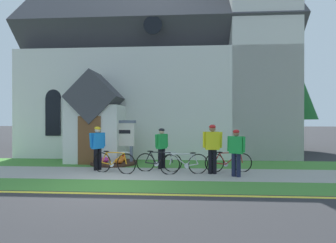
{
  "coord_description": "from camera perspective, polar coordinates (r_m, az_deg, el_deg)",
  "views": [
    {
      "loc": [
        2.34,
        -7.91,
        1.94
      ],
      "look_at": [
        1.58,
        3.4,
        1.87
      ],
      "focal_mm": 29.14,
      "sensor_mm": 36.0,
      "label": 1
    }
  ],
  "objects": [
    {
      "name": "ground",
      "position": [
        12.29,
        -7.24,
        -8.73
      ],
      "size": [
        140.0,
        140.0,
        0.0
      ],
      "primitive_type": "plane",
      "color": "#2B2B2D"
    },
    {
      "name": "sidewalk_slab",
      "position": [
        10.05,
        -5.6,
        -10.74
      ],
      "size": [
        32.0,
        2.23,
        0.01
      ],
      "primitive_type": "cube",
      "color": "#99968E",
      "rests_on": "ground"
    },
    {
      "name": "grass_verge",
      "position": [
        8.28,
        -7.76,
        -13.17
      ],
      "size": [
        32.0,
        1.47,
        0.01
      ],
      "primitive_type": "cube",
      "color": "#427F33",
      "rests_on": "ground"
    },
    {
      "name": "church_lawn",
      "position": [
        12.23,
        -3.85,
        -8.75
      ],
      "size": [
        24.0,
        2.26,
        0.01
      ],
      "primitive_type": "cube",
      "color": "#427F33",
      "rests_on": "ground"
    },
    {
      "name": "curb_paint_stripe",
      "position": [
        7.44,
        -9.17,
        -14.73
      ],
      "size": [
        28.0,
        0.16,
        0.01
      ],
      "primitive_type": "cube",
      "color": "yellow",
      "rests_on": "ground"
    },
    {
      "name": "church_building",
      "position": [
        18.47,
        -0.03,
        9.86
      ],
      "size": [
        14.72,
        12.61,
        12.5
      ],
      "color": "silver",
      "rests_on": "ground"
    },
    {
      "name": "church_sign",
      "position": [
        12.38,
        -11.0,
        -2.78
      ],
      "size": [
        1.88,
        0.21,
        1.92
      ],
      "color": "slate",
      "rests_on": "ground"
    },
    {
      "name": "flower_bed",
      "position": [
        12.33,
        -11.2,
        -8.25
      ],
      "size": [
        2.02,
        2.02,
        0.34
      ],
      "color": "#382319",
      "rests_on": "ground"
    },
    {
      "name": "bicycle_yellow",
      "position": [
        9.85,
        3.42,
        -8.78
      ],
      "size": [
        1.73,
        0.41,
        0.79
      ],
      "color": "black",
      "rests_on": "ground"
    },
    {
      "name": "bicycle_black",
      "position": [
        10.44,
        12.49,
        -8.29
      ],
      "size": [
        1.76,
        0.21,
        0.78
      ],
      "color": "black",
      "rests_on": "ground"
    },
    {
      "name": "bicycle_white",
      "position": [
        10.21,
        -11.28,
        -8.39
      ],
      "size": [
        1.71,
        0.53,
        0.82
      ],
      "color": "black",
      "rests_on": "ground"
    },
    {
      "name": "bicycle_green",
      "position": [
        10.32,
        -1.96,
        -8.42
      ],
      "size": [
        1.72,
        0.08,
        0.8
      ],
      "color": "black",
      "rests_on": "ground"
    },
    {
      "name": "cyclist_in_white_jersey",
      "position": [
        10.84,
        -1.34,
        -4.99
      ],
      "size": [
        0.47,
        0.61,
        1.61
      ],
      "color": "black",
      "rests_on": "ground"
    },
    {
      "name": "cyclist_in_green_jersey",
      "position": [
        9.58,
        14.07,
        -5.69
      ],
      "size": [
        0.54,
        0.49,
        1.61
      ],
      "color": "#191E38",
      "rests_on": "ground"
    },
    {
      "name": "cyclist_in_blue_jersey",
      "position": [
        9.89,
        9.28,
        -4.81
      ],
      "size": [
        0.68,
        0.29,
        1.77
      ],
      "color": "black",
      "rests_on": "ground"
    },
    {
      "name": "cyclist_in_orange_jersey",
      "position": [
        10.84,
        -14.52,
        -4.7
      ],
      "size": [
        0.46,
        0.59,
        1.68
      ],
      "color": "black",
      "rests_on": "ground"
    },
    {
      "name": "roadside_conifer",
      "position": [
        18.94,
        23.13,
        8.73
      ],
      "size": [
        3.86,
        3.86,
        7.48
      ],
      "color": "#4C3823",
      "rests_on": "ground"
    },
    {
      "name": "distant_hill",
      "position": [
        86.62,
        -2.26,
        -0.93
      ],
      "size": [
        86.1,
        38.68,
        26.3
      ],
      "primitive_type": "ellipsoid",
      "color": "#847A5B",
      "rests_on": "ground"
    }
  ]
}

